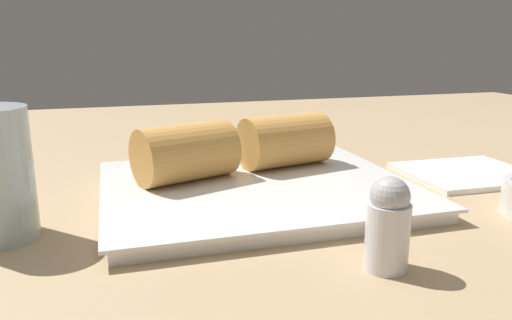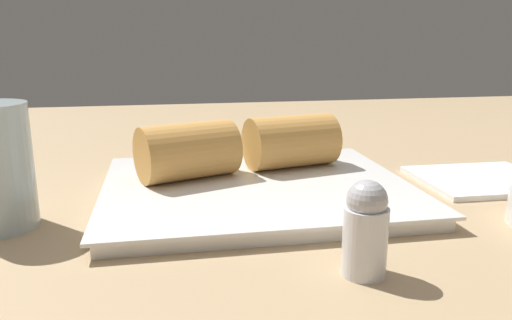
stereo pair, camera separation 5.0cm
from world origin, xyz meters
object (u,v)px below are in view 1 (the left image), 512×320
at_px(spoon, 276,151).
at_px(napkin, 467,173).
at_px(serving_plate, 256,189).
at_px(salt_shaker, 388,224).

bearing_deg(spoon, napkin, 137.76).
distance_m(spoon, napkin, 0.24).
xyz_separation_m(serving_plate, spoon, (-0.08, -0.17, -0.00)).
bearing_deg(salt_shaker, spoon, -95.97).
height_order(spoon, napkin, spoon).
bearing_deg(spoon, salt_shaker, 84.03).
bearing_deg(spoon, serving_plate, 64.97).
bearing_deg(napkin, salt_shaker, 40.33).
xyz_separation_m(spoon, napkin, (-0.18, 0.16, -0.00)).
height_order(napkin, salt_shaker, salt_shaker).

